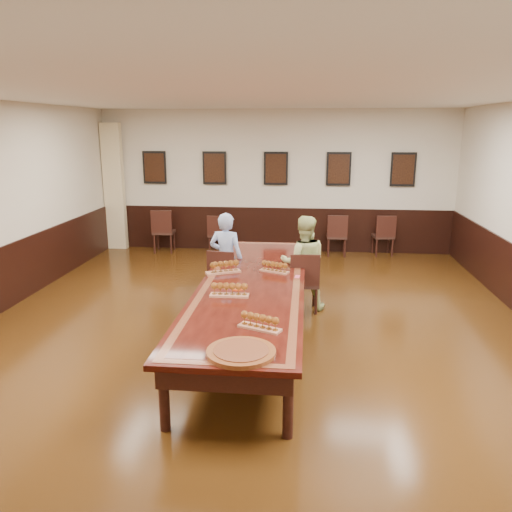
# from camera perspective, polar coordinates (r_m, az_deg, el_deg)

# --- Properties ---
(floor) EXTENTS (8.00, 10.00, 0.02)m
(floor) POSITION_cam_1_polar(r_m,az_deg,el_deg) (7.01, -0.42, -9.04)
(floor) COLOR black
(floor) RESTS_ON ground
(ceiling) EXTENTS (8.00, 10.00, 0.02)m
(ceiling) POSITION_cam_1_polar(r_m,az_deg,el_deg) (6.45, -0.47, 18.22)
(ceiling) COLOR white
(ceiling) RESTS_ON floor
(wall_back) EXTENTS (8.00, 0.02, 3.20)m
(wall_back) POSITION_cam_1_polar(r_m,az_deg,el_deg) (11.49, 2.29, 8.51)
(wall_back) COLOR beige
(wall_back) RESTS_ON floor
(wall_front) EXTENTS (8.00, 0.02, 3.20)m
(wall_front) POSITION_cam_1_polar(r_m,az_deg,el_deg) (1.95, -18.08, -23.74)
(wall_front) COLOR beige
(wall_front) RESTS_ON floor
(chair_man) EXTENTS (0.50, 0.54, 0.94)m
(chair_man) POSITION_cam_1_polar(r_m,az_deg,el_deg) (8.01, -3.61, -2.40)
(chair_man) COLOR #301B15
(chair_man) RESTS_ON floor
(chair_woman) EXTENTS (0.49, 0.52, 0.95)m
(chair_woman) POSITION_cam_1_polar(r_m,az_deg,el_deg) (7.78, 5.46, -2.89)
(chair_woman) COLOR #301B15
(chair_woman) RESTS_ON floor
(spare_chair_a) EXTENTS (0.50, 0.54, 0.99)m
(spare_chair_a) POSITION_cam_1_polar(r_m,az_deg,el_deg) (11.67, -10.49, 2.89)
(spare_chair_a) COLOR #301B15
(spare_chair_a) RESTS_ON floor
(spare_chair_b) EXTENTS (0.46, 0.50, 0.88)m
(spare_chair_b) POSITION_cam_1_polar(r_m,az_deg,el_deg) (11.43, -4.29, 2.56)
(spare_chair_b) COLOR #301B15
(spare_chair_b) RESTS_ON floor
(spare_chair_c) EXTENTS (0.44, 0.48, 0.94)m
(spare_chair_c) POSITION_cam_1_polar(r_m,az_deg,el_deg) (11.29, 9.21, 2.41)
(spare_chair_c) COLOR #301B15
(spare_chair_c) RESTS_ON floor
(spare_chair_d) EXTENTS (0.49, 0.52, 0.93)m
(spare_chair_d) POSITION_cam_1_polar(r_m,az_deg,el_deg) (11.53, 14.32, 2.36)
(spare_chair_d) COLOR #301B15
(spare_chair_d) RESTS_ON floor
(person_man) EXTENTS (0.59, 0.43, 1.49)m
(person_man) POSITION_cam_1_polar(r_m,az_deg,el_deg) (8.03, -3.43, -0.29)
(person_man) COLOR #4C70BF
(person_man) RESTS_ON floor
(person_woman) EXTENTS (0.79, 0.64, 1.49)m
(person_woman) POSITION_cam_1_polar(r_m,az_deg,el_deg) (7.80, 5.45, -0.79)
(person_woman) COLOR #C3CD80
(person_woman) RESTS_ON floor
(pink_phone) EXTENTS (0.08, 0.13, 0.01)m
(pink_phone) POSITION_cam_1_polar(r_m,az_deg,el_deg) (7.04, 4.74, -2.37)
(pink_phone) COLOR #EF4F6F
(pink_phone) RESTS_ON conference_table
(curtain) EXTENTS (0.45, 0.18, 2.90)m
(curtain) POSITION_cam_1_polar(r_m,az_deg,el_deg) (12.14, -15.90, 7.58)
(curtain) COLOR beige
(curtain) RESTS_ON floor
(wainscoting) EXTENTS (8.00, 10.00, 1.00)m
(wainscoting) POSITION_cam_1_polar(r_m,az_deg,el_deg) (6.83, -0.42, -5.11)
(wainscoting) COLOR black
(wainscoting) RESTS_ON floor
(conference_table) EXTENTS (1.40, 5.00, 0.76)m
(conference_table) POSITION_cam_1_polar(r_m,az_deg,el_deg) (6.79, -0.43, -4.23)
(conference_table) COLOR black
(conference_table) RESTS_ON floor
(posters) EXTENTS (6.14, 0.04, 0.74)m
(posters) POSITION_cam_1_polar(r_m,az_deg,el_deg) (11.39, 2.28, 9.97)
(posters) COLOR black
(posters) RESTS_ON wall_back
(flight_a) EXTENTS (0.52, 0.35, 0.19)m
(flight_a) POSITION_cam_1_polar(r_m,az_deg,el_deg) (7.18, -3.73, -1.33)
(flight_a) COLOR #A56245
(flight_a) RESTS_ON conference_table
(flight_b) EXTENTS (0.45, 0.29, 0.16)m
(flight_b) POSITION_cam_1_polar(r_m,az_deg,el_deg) (7.22, 2.12, -1.32)
(flight_b) COLOR #A56245
(flight_b) RESTS_ON conference_table
(flight_c) EXTENTS (0.48, 0.16, 0.18)m
(flight_c) POSITION_cam_1_polar(r_m,az_deg,el_deg) (6.20, -3.07, -3.93)
(flight_c) COLOR #A56245
(flight_c) RESTS_ON conference_table
(flight_d) EXTENTS (0.48, 0.31, 0.17)m
(flight_d) POSITION_cam_1_polar(r_m,az_deg,el_deg) (5.21, 0.42, -7.59)
(flight_d) COLOR #A56245
(flight_d) RESTS_ON conference_table
(red_plate_grp) EXTENTS (0.18, 0.18, 0.02)m
(red_plate_grp) POSITION_cam_1_polar(r_m,az_deg,el_deg) (6.50, -2.13, -3.71)
(red_plate_grp) COLOR red
(red_plate_grp) RESTS_ON conference_table
(carved_platter) EXTENTS (0.73, 0.73, 0.05)m
(carved_platter) POSITION_cam_1_polar(r_m,az_deg,el_deg) (4.69, -1.71, -10.91)
(carved_platter) COLOR #5F2B13
(carved_platter) RESTS_ON conference_table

